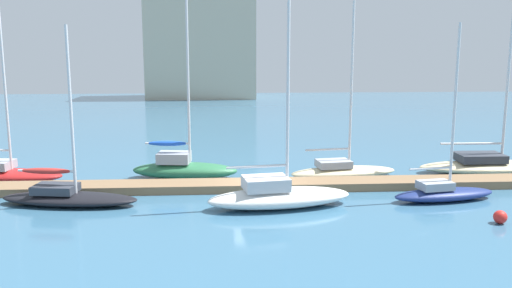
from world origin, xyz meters
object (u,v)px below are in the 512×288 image
sailboat_2 (183,167)px  sailboat_3 (278,194)px  sailboat_5 (443,191)px  sailboat_6 (492,164)px  sailboat_1 (67,195)px  sailboat_0 (5,173)px  sailboat_4 (343,169)px  mooring_buoy_red (500,217)px  harbor_building_distant (201,39)px

sailboat_2 → sailboat_3: size_ratio=0.88×
sailboat_5 → sailboat_6: sailboat_6 is taller
sailboat_1 → sailboat_6: (22.73, 5.01, 0.06)m
sailboat_3 → sailboat_5: bearing=-4.8°
sailboat_0 → sailboat_4: sailboat_4 is taller
sailboat_2 → mooring_buoy_red: sailboat_2 is taller
mooring_buoy_red → harbor_building_distant: harbor_building_distant is taller
sailboat_4 → sailboat_5: bearing=-60.1°
sailboat_2 → sailboat_5: size_ratio=1.17×
sailboat_0 → sailboat_2: 9.56m
sailboat_4 → harbor_building_distant: harbor_building_distant is taller
sailboat_0 → sailboat_6: (27.30, 0.36, 0.02)m
sailboat_3 → sailboat_5: 7.94m
sailboat_5 → mooring_buoy_red: sailboat_5 is taller
sailboat_0 → sailboat_3: bearing=-14.5°
sailboat_6 → mooring_buoy_red: size_ratio=23.06×
sailboat_1 → sailboat_6: size_ratio=0.64×
sailboat_3 → mooring_buoy_red: bearing=-26.9°
sailboat_5 → sailboat_6: size_ratio=0.65×
sailboat_3 → mooring_buoy_red: sailboat_3 is taller
harbor_building_distant → sailboat_0: bearing=-100.0°
sailboat_1 → sailboat_2: size_ratio=0.84×
sailboat_0 → sailboat_6: size_ratio=0.74×
sailboat_5 → sailboat_6: (5.15, 5.42, 0.06)m
sailboat_1 → sailboat_6: bearing=20.9°
sailboat_1 → sailboat_4: 14.52m
sailboat_0 → sailboat_1: (4.57, -4.65, -0.04)m
sailboat_1 → sailboat_3: (9.66, -0.98, 0.14)m
sailboat_5 → sailboat_2: bearing=148.2°
sailboat_2 → sailboat_1: bearing=-129.1°
sailboat_1 → mooring_buoy_red: sailboat_1 is taller
sailboat_1 → sailboat_5: 17.58m
sailboat_2 → sailboat_4: bearing=3.9°
mooring_buoy_red → sailboat_4: bearing=119.6°
sailboat_5 → sailboat_6: bearing=37.4°
sailboat_1 → sailboat_4: bearing=26.2°
sailboat_3 → harbor_building_distant: bearing=86.6°
sailboat_2 → sailboat_5: 13.65m
sailboat_0 → sailboat_5: (22.15, -5.07, -0.04)m
sailboat_0 → sailboat_3: (14.23, -5.63, 0.10)m
harbor_building_distant → sailboat_5: bearing=-76.5°
sailboat_6 → sailboat_2: bearing=-177.9°
sailboat_2 → sailboat_4: size_ratio=0.95×
sailboat_3 → harbor_building_distant: harbor_building_distant is taller
sailboat_6 → harbor_building_distant: harbor_building_distant is taller
sailboat_1 → harbor_building_distant: harbor_building_distant is taller
sailboat_1 → sailboat_3: size_ratio=0.74×
sailboat_0 → harbor_building_distant: size_ratio=0.56×
sailboat_0 → sailboat_2: size_ratio=0.98×
sailboat_6 → harbor_building_distant: size_ratio=0.76×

